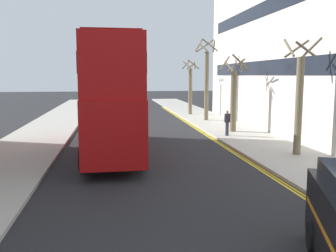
{
  "coord_description": "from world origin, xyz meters",
  "views": [
    {
      "loc": [
        -1.8,
        -4.59,
        3.93
      ],
      "look_at": [
        0.5,
        11.0,
        1.8
      ],
      "focal_mm": 40.1,
      "sensor_mm": 36.0,
      "label": 1
    }
  ],
  "objects": [
    {
      "name": "kerb_line_outer",
      "position": [
        4.4,
        14.0,
        0.0
      ],
      "size": [
        0.1,
        56.0,
        0.01
      ],
      "primitive_type": "cube",
      "color": "yellow",
      "rests_on": "ground"
    },
    {
      "name": "double_decker_bus_away",
      "position": [
        -1.91,
        14.28,
        3.03
      ],
      "size": [
        2.98,
        10.86,
        5.64
      ],
      "color": "#B20F0F",
      "rests_on": "ground"
    },
    {
      "name": "street_tree_far",
      "position": [
        5.74,
        31.53,
        2.67
      ],
      "size": [
        1.65,
        1.68,
        5.33
      ],
      "color": "#6B6047",
      "rests_on": "sidewalk_right"
    },
    {
      "name": "kerb_line_inner",
      "position": [
        4.24,
        14.0,
        0.0
      ],
      "size": [
        0.1,
        56.0,
        0.01
      ],
      "primitive_type": "cube",
      "color": "yellow",
      "rests_on": "ground"
    },
    {
      "name": "sidewalk_left",
      "position": [
        -6.5,
        16.0,
        0.07
      ],
      "size": [
        4.0,
        80.0,
        0.14
      ],
      "primitive_type": "cube",
      "color": "#ADA89E",
      "rests_on": "ground"
    },
    {
      "name": "street_tree_mid",
      "position": [
        6.97,
        12.13,
        2.79
      ],
      "size": [
        1.52,
        1.38,
        5.55
      ],
      "color": "#6B6047",
      "rests_on": "sidewalk_right"
    },
    {
      "name": "pedestrian_far",
      "position": [
        5.34,
        18.11,
        0.99
      ],
      "size": [
        0.34,
        0.22,
        1.62
      ],
      "color": "#2D2D38",
      "rests_on": "sidewalk_right"
    },
    {
      "name": "street_tree_distant",
      "position": [
        6.28,
        19.83,
        2.48
      ],
      "size": [
        2.04,
        2.06,
        5.17
      ],
      "color": "#6B6047",
      "rests_on": "sidewalk_right"
    },
    {
      "name": "sidewalk_right",
      "position": [
        6.5,
        16.0,
        0.07
      ],
      "size": [
        4.0,
        80.0,
        0.14
      ],
      "primitive_type": "cube",
      "color": "#ADA89E",
      "rests_on": "ground"
    },
    {
      "name": "street_tree_near",
      "position": [
        6.08,
        26.51,
        3.46
      ],
      "size": [
        1.89,
        1.9,
        6.87
      ],
      "color": "#6B6047",
      "rests_on": "sidewalk_right"
    }
  ]
}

